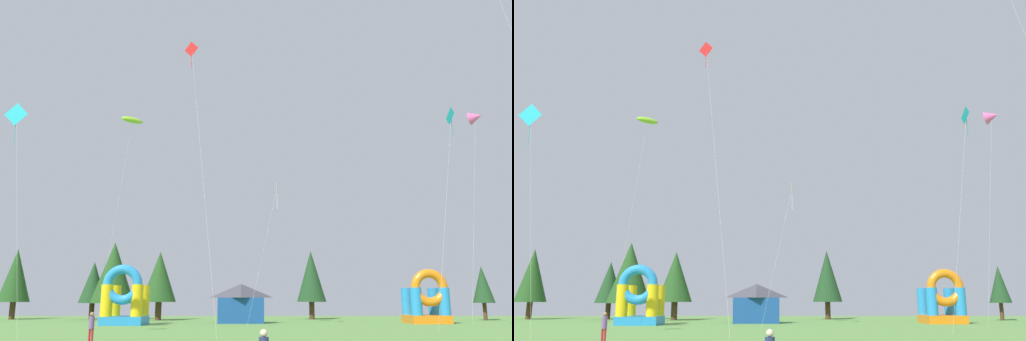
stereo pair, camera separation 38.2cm
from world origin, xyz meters
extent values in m
ellipsoid|color=#8CD826|center=(-13.27, 27.42, 21.48)|extent=(2.68, 3.36, 1.52)
cylinder|color=silver|center=(-14.09, 25.99, 10.74)|extent=(1.66, 2.88, 21.48)
pyramid|color=white|center=(2.45, 27.49, 14.04)|extent=(0.21, 1.07, 1.07)
cylinder|color=white|center=(2.37, 27.49, 12.90)|extent=(0.04, 0.04, 2.28)
cylinder|color=silver|center=(0.81, 25.97, 7.02)|extent=(3.14, 3.07, 14.04)
pyramid|color=#0C7F7A|center=(18.63, 19.95, 19.33)|extent=(0.48, 1.34, 1.33)
cylinder|color=#0C7F7A|center=(18.53, 19.95, 18.40)|extent=(0.04, 0.04, 1.88)
cylinder|color=silver|center=(16.28, 17.38, 9.67)|extent=(4.53, 5.15, 19.35)
pyramid|color=red|center=(-6.14, 20.26, 26.21)|extent=(1.11, 0.69, 1.13)
cylinder|color=red|center=(-6.18, 20.18, 25.27)|extent=(0.04, 0.04, 1.86)
cylinder|color=silver|center=(-4.42, 15.04, 13.10)|extent=(3.53, 10.30, 26.21)
pyramid|color=#19B7CC|center=(-17.72, 9.87, 15.76)|extent=(1.29, 0.36, 1.28)
cylinder|color=#19B7CC|center=(-17.72, 9.78, 14.64)|extent=(0.04, 0.04, 2.27)
cylinder|color=silver|center=(-16.10, 7.93, 7.88)|extent=(3.26, 3.71, 15.77)
cone|color=#EA599E|center=(27.21, 34.39, 24.37)|extent=(2.33, 2.32, 1.83)
cylinder|color=silver|center=(24.26, 30.40, 12.19)|extent=(5.91, 8.00, 24.38)
sphere|color=beige|center=(0.04, -11.25, 1.62)|extent=(0.23, 0.23, 0.23)
cylinder|color=#B21E26|center=(-9.66, 4.89, 0.45)|extent=(0.15, 0.15, 0.90)
cylinder|color=#B21E26|center=(-9.83, 4.93, 0.45)|extent=(0.15, 0.15, 0.90)
cylinder|color=#724C8C|center=(-9.74, 4.91, 1.26)|extent=(0.37, 0.37, 0.71)
sphere|color=#9E704C|center=(-9.74, 4.91, 1.73)|extent=(0.24, 0.24, 0.24)
cube|color=#268CD8|center=(-13.47, 29.85, 0.43)|extent=(4.28, 4.66, 0.86)
cylinder|color=yellow|center=(-15.02, 28.12, 2.45)|extent=(1.20, 1.20, 3.18)
cylinder|color=yellow|center=(-11.93, 28.12, 2.45)|extent=(1.20, 1.20, 3.18)
cylinder|color=yellow|center=(-15.02, 31.58, 2.45)|extent=(1.20, 1.20, 3.18)
cylinder|color=yellow|center=(-11.93, 31.58, 2.45)|extent=(1.20, 1.20, 3.18)
torus|color=#268CD8|center=(-13.47, 28.12, 4.04)|extent=(4.04, 0.96, 4.04)
cube|color=orange|center=(18.96, 33.07, 0.44)|extent=(4.22, 4.80, 0.88)
cylinder|color=#268CD8|center=(17.44, 31.26, 2.34)|extent=(1.18, 1.18, 2.92)
cylinder|color=#268CD8|center=(20.48, 31.26, 2.34)|extent=(1.18, 1.18, 2.92)
cylinder|color=#268CD8|center=(17.44, 34.88, 2.34)|extent=(1.18, 1.18, 2.92)
cylinder|color=#268CD8|center=(20.48, 34.88, 2.34)|extent=(1.18, 1.18, 2.92)
torus|color=orange|center=(18.96, 31.26, 3.80)|extent=(3.98, 0.95, 3.98)
cube|color=#19478C|center=(-1.46, 33.52, 1.38)|extent=(5.05, 3.27, 2.76)
pyramid|color=#3F3F47|center=(-1.46, 33.52, 3.50)|extent=(5.05, 3.27, 1.49)
cylinder|color=#4C331E|center=(-31.70, 44.95, 1.11)|extent=(0.74, 0.74, 2.21)
cone|color=#234C1E|center=(-31.70, 44.95, 5.69)|extent=(4.09, 4.09, 6.95)
cylinder|color=#4C331E|center=(-21.42, 45.32, 1.04)|extent=(0.66, 0.66, 2.09)
cone|color=#1E4221|center=(-21.42, 45.32, 4.79)|extent=(3.67, 3.67, 5.40)
cylinder|color=#4C331E|center=(-18.32, 43.37, 1.04)|extent=(1.01, 1.01, 2.08)
cone|color=#234C1E|center=(-18.32, 43.37, 5.98)|extent=(5.64, 5.64, 7.80)
cylinder|color=#4C331E|center=(-12.06, 41.93, 1.12)|extent=(0.78, 0.78, 2.24)
cone|color=#234C1E|center=(-12.06, 41.93, 5.39)|extent=(4.35, 4.35, 6.30)
cylinder|color=#4C331E|center=(7.66, 44.94, 1.12)|extent=(0.70, 0.70, 2.24)
cone|color=#1E4221|center=(7.66, 44.94, 5.58)|extent=(3.88, 3.88, 6.69)
cylinder|color=#4C331E|center=(29.06, 41.38, 1.06)|extent=(0.48, 0.48, 2.13)
cone|color=#1E4221|center=(29.06, 41.38, 4.41)|extent=(2.67, 2.67, 4.57)
camera|label=1|loc=(-0.34, -27.97, 2.61)|focal=37.67mm
camera|label=2|loc=(0.04, -27.97, 2.61)|focal=37.67mm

